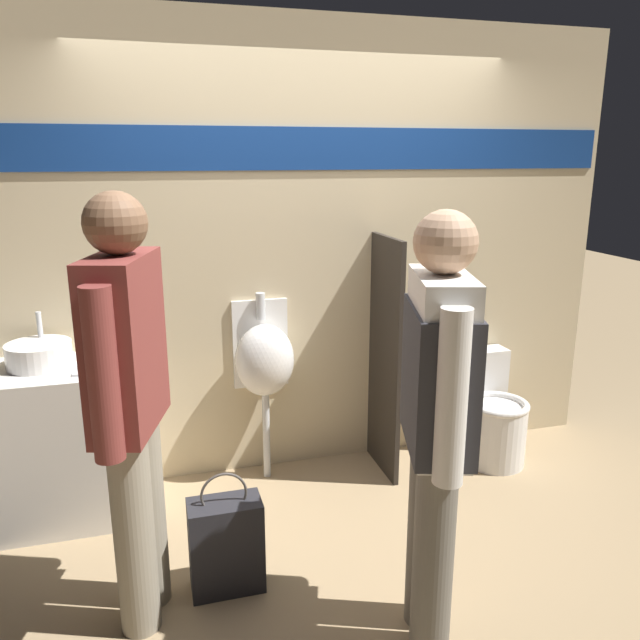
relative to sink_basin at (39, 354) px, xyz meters
name	(u,v)px	position (x,y,z in m)	size (l,w,h in m)	color
ground_plane	(328,505)	(1.48, -0.36, -0.92)	(16.00, 16.00, 0.00)	#997F5B
display_wall	(301,253)	(1.48, 0.24, 0.44)	(4.02, 0.07, 2.70)	beige
sink_counter	(38,446)	(-0.05, -0.05, -0.49)	(0.87, 0.53, 0.86)	silver
sink_basin	(39,354)	(0.00, 0.00, 0.00)	(0.33, 0.33, 0.27)	white
cell_phone	(80,371)	(0.21, -0.16, -0.06)	(0.07, 0.14, 0.01)	#B7B7BC
divider_near_counter	(385,358)	(1.93, -0.03, -0.18)	(0.03, 0.47, 1.47)	#28231E
urinal_near_counter	(264,360)	(1.21, 0.08, -0.17)	(0.35, 0.27, 1.14)	silver
toilet	(492,417)	(2.66, -0.09, -0.63)	(0.39, 0.55, 0.83)	white
person_in_vest	(437,406)	(1.59, -1.41, 0.10)	(0.34, 0.59, 1.75)	#666056
person_with_lanyard	(130,398)	(0.47, -0.96, 0.08)	(0.32, 0.61, 1.81)	gray
shopping_bag	(226,544)	(0.83, -0.90, -0.70)	(0.33, 0.18, 0.58)	#232328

